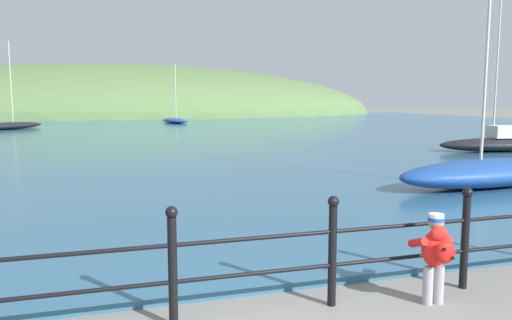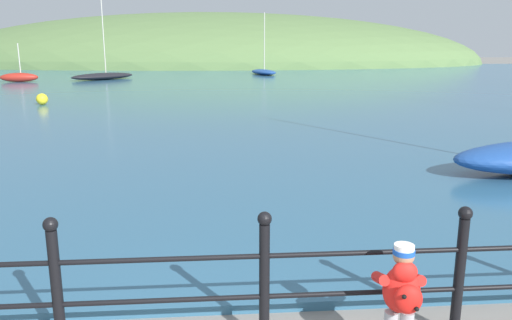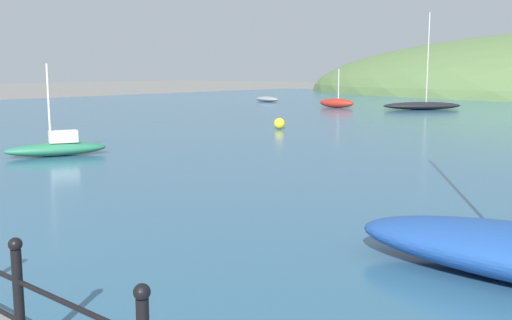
{
  "view_description": "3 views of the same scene",
  "coord_description": "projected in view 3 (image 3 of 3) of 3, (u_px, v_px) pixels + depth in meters",
  "views": [
    {
      "loc": [
        -1.75,
        -3.21,
        2.23
      ],
      "look_at": [
        1.42,
        7.14,
        0.89
      ],
      "focal_mm": 35.0,
      "sensor_mm": 36.0,
      "label": 1
    },
    {
      "loc": [
        0.17,
        -2.35,
        2.54
      ],
      "look_at": [
        0.65,
        3.66,
        1.14
      ],
      "focal_mm": 35.0,
      "sensor_mm": 36.0,
      "label": 2
    },
    {
      "loc": [
        8.76,
        -0.92,
        2.63
      ],
      "look_at": [
        2.38,
        6.52,
        1.14
      ],
      "focal_mm": 42.0,
      "sensor_mm": 36.0,
      "label": 3
    }
  ],
  "objects": [
    {
      "name": "boat_mid_harbor",
      "position": [
        267.0,
        99.0,
        46.84
      ],
      "size": [
        2.52,
        1.11,
        0.41
      ],
      "color": "gray",
      "rests_on": "water"
    },
    {
      "name": "mooring_buoy",
      "position": [
        279.0,
        123.0,
        25.54
      ],
      "size": [
        0.47,
        0.47,
        0.47
      ],
      "primitive_type": "sphere",
      "color": "yellow",
      "rests_on": "water"
    },
    {
      "name": "boat_nearest_quay",
      "position": [
        422.0,
        105.0,
        37.8
      ],
      "size": [
        4.62,
        4.78,
        6.01
      ],
      "color": "black",
      "rests_on": "water"
    },
    {
      "name": "boat_white_sailboat",
      "position": [
        57.0,
        147.0,
        17.62
      ],
      "size": [
        1.87,
        2.92,
        2.69
      ],
      "color": "#287551",
      "rests_on": "water"
    },
    {
      "name": "boat_green_fishing",
      "position": [
        337.0,
        103.0,
        39.58
      ],
      "size": [
        2.49,
        1.03,
        2.55
      ],
      "color": "maroon",
      "rests_on": "water"
    }
  ]
}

